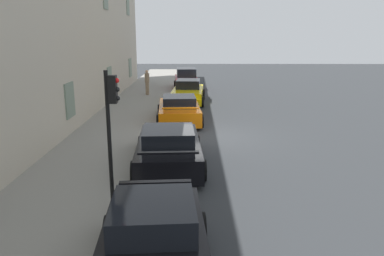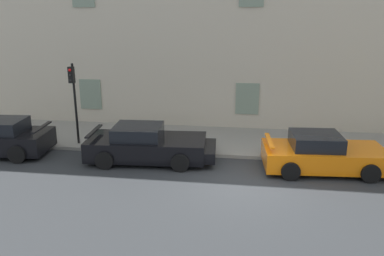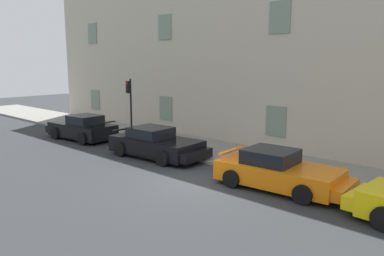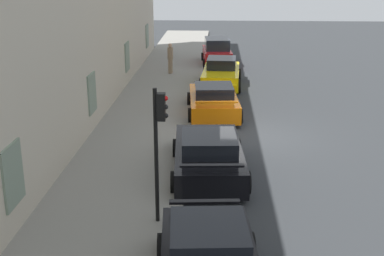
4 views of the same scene
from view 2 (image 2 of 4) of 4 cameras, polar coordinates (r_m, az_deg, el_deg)
The scene contains 6 objects.
ground_plane at distance 13.51m, azimuth 7.67°, elevation -7.93°, with size 80.00×80.00×0.00m, color #2B2D30.
sidewalk at distance 17.40m, azimuth 7.84°, elevation -2.02°, with size 60.00×3.89×0.14m, color gray.
building_facade at distance 20.02m, azimuth 8.57°, elevation 16.25°, with size 39.22×3.62×10.99m.
sportscar_yellow_flank at distance 15.22m, azimuth -5.99°, elevation -2.54°, with size 5.03×2.49×1.39m.
sportscar_white_middle at distance 15.03m, azimuth 19.20°, elevation -3.70°, with size 4.82×2.46×1.38m.
traffic_light at distance 16.93m, azimuth -16.94°, elevation 5.35°, with size 0.22×0.36×3.43m.
Camera 2 is at (-0.06, -12.31, 5.56)m, focal length 36.50 mm.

